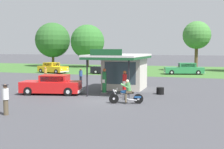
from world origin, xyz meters
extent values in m
plane|color=#424247|center=(0.00, 0.00, 0.00)|extent=(300.00, 300.00, 0.00)
cube|color=#3D6B2D|center=(0.00, 30.00, 0.00)|extent=(120.00, 24.00, 0.01)
cube|color=beige|center=(-0.12, 6.12, 1.48)|extent=(3.41, 3.24, 2.96)
cube|color=#384C56|center=(-0.12, 4.53, 1.54)|extent=(2.73, 0.05, 1.89)
cube|color=silver|center=(-0.12, 4.38, 3.04)|extent=(4.11, 7.23, 0.16)
cube|color=#195128|center=(-0.12, 4.38, 2.86)|extent=(4.11, 7.23, 0.18)
cube|color=#195128|center=(-0.12, 0.80, 3.34)|extent=(2.39, 0.08, 0.44)
cylinder|color=black|center=(1.49, 1.17, 1.48)|extent=(0.12, 0.12, 2.96)
cylinder|color=black|center=(-1.72, 1.17, 1.48)|extent=(0.12, 0.12, 2.96)
cube|color=slate|center=(-0.96, 2.90, 0.05)|extent=(0.44, 0.44, 0.10)
cylinder|color=#1E6B33|center=(-0.96, 2.90, 0.92)|extent=(0.34, 0.34, 1.65)
cube|color=white|center=(-0.96, 2.72, 1.01)|extent=(0.22, 0.02, 0.28)
sphere|color=orange|center=(-0.96, 2.90, 1.89)|extent=(0.26, 0.26, 0.26)
cube|color=slate|center=(0.73, 2.90, 0.05)|extent=(0.44, 0.44, 0.10)
cylinder|color=red|center=(0.73, 2.90, 0.86)|extent=(0.34, 0.34, 1.51)
cube|color=white|center=(0.73, 2.72, 0.93)|extent=(0.22, 0.02, 0.28)
sphere|color=orange|center=(0.73, 2.90, 1.75)|extent=(0.26, 0.26, 0.26)
cylinder|color=black|center=(1.01, -0.89, 0.32)|extent=(0.64, 0.27, 0.64)
cylinder|color=silver|center=(1.01, -0.89, 0.32)|extent=(0.19, 0.16, 0.16)
cylinder|color=black|center=(2.55, -0.46, 0.32)|extent=(0.64, 0.27, 0.64)
cylinder|color=silver|center=(2.55, -0.46, 0.32)|extent=(0.19, 0.16, 0.16)
ellipsoid|color=#1E4C8C|center=(1.68, -0.70, 0.78)|extent=(0.60, 0.38, 0.24)
cube|color=#59595E|center=(1.73, -0.69, 0.42)|extent=(0.49, 0.35, 0.36)
cube|color=black|center=(2.02, -0.61, 0.72)|extent=(0.53, 0.38, 0.10)
cylinder|color=silver|center=(1.10, -0.86, 0.60)|extent=(0.37, 0.17, 0.71)
cylinder|color=silver|center=(1.22, -0.83, 0.98)|extent=(0.22, 0.68, 0.04)
sphere|color=silver|center=(1.12, -0.86, 0.82)|extent=(0.16, 0.16, 0.16)
cube|color=#1E4C8C|center=(2.51, -0.47, 0.44)|extent=(0.47, 0.29, 0.12)
cylinder|color=silver|center=(2.16, -0.71, 0.28)|extent=(0.70, 0.27, 0.18)
cube|color=brown|center=(1.95, -0.62, 0.78)|extent=(0.48, 0.44, 0.14)
cylinder|color=brown|center=(1.81, -0.83, 0.38)|extent=(0.18, 0.26, 0.56)
cylinder|color=brown|center=(1.72, -0.53, 0.38)|extent=(0.18, 0.26, 0.56)
cylinder|color=#4C8C4C|center=(1.92, -0.64, 1.09)|extent=(0.48, 0.42, 0.60)
sphere|color=beige|center=(1.86, -0.65, 1.47)|extent=(0.22, 0.22, 0.22)
cylinder|color=#4C8C4C|center=(1.74, -0.89, 1.18)|extent=(0.54, 0.23, 0.31)
cylinder|color=#4C8C4C|center=(1.63, -0.51, 1.18)|extent=(0.54, 0.23, 0.31)
cube|color=red|center=(-4.89, 1.35, 0.60)|extent=(4.89, 2.72, 0.84)
cube|color=red|center=(-4.58, 1.41, 1.28)|extent=(2.40, 1.97, 0.52)
cube|color=#283847|center=(-5.59, 1.19, 1.28)|extent=(0.34, 1.35, 0.41)
cube|color=#283847|center=(-4.42, 0.67, 1.28)|extent=(1.76, 0.42, 0.39)
cube|color=#283847|center=(-4.74, 2.16, 1.28)|extent=(1.76, 0.42, 0.39)
cube|color=silver|center=(-7.17, 0.84, 0.30)|extent=(0.48, 1.66, 0.18)
cube|color=silver|center=(-2.60, 1.85, 0.30)|extent=(0.48, 1.66, 0.18)
sphere|color=white|center=(-7.06, 0.29, 0.64)|extent=(0.18, 0.18, 0.18)
sphere|color=white|center=(-7.30, 1.39, 0.64)|extent=(0.18, 0.18, 0.18)
cylinder|color=black|center=(-6.24, 0.21, 0.33)|extent=(0.69, 0.34, 0.66)
cylinder|color=silver|center=(-6.24, 0.21, 0.33)|extent=(0.34, 0.28, 0.30)
cylinder|color=black|center=(-6.59, 1.81, 0.33)|extent=(0.69, 0.34, 0.66)
cylinder|color=silver|center=(-6.59, 1.81, 0.33)|extent=(0.34, 0.28, 0.30)
cylinder|color=black|center=(-3.18, 0.88, 0.33)|extent=(0.69, 0.34, 0.66)
cylinder|color=silver|center=(-3.18, 0.88, 0.33)|extent=(0.34, 0.28, 0.30)
cylinder|color=black|center=(-3.53, 2.49, 0.33)|extent=(0.69, 0.34, 0.66)
cylinder|color=silver|center=(-3.53, 2.49, 0.33)|extent=(0.34, 0.28, 0.30)
cube|color=black|center=(-6.32, 20.40, 0.60)|extent=(5.15, 2.20, 0.84)
cube|color=black|center=(-6.14, 20.42, 1.28)|extent=(2.05, 1.75, 0.52)
cube|color=#283847|center=(-7.09, 20.34, 1.28)|extent=(0.15, 1.42, 0.42)
cube|color=#283847|center=(-6.08, 19.63, 1.28)|extent=(1.64, 0.16, 0.39)
cube|color=#283847|center=(-6.21, 21.20, 1.28)|extent=(1.64, 0.16, 0.39)
cube|color=silver|center=(-8.85, 20.21, 0.30)|extent=(0.25, 1.73, 0.18)
cube|color=silver|center=(-3.78, 20.60, 0.30)|extent=(0.25, 1.73, 0.18)
sphere|color=white|center=(-8.82, 19.63, 0.64)|extent=(0.18, 0.18, 0.18)
sphere|color=white|center=(-8.91, 20.79, 0.64)|extent=(0.18, 0.18, 0.18)
cylinder|color=black|center=(-7.95, 19.42, 0.33)|extent=(0.67, 0.25, 0.66)
cylinder|color=silver|center=(-7.95, 19.42, 0.33)|extent=(0.31, 0.24, 0.30)
cylinder|color=black|center=(-8.09, 21.12, 0.33)|extent=(0.67, 0.25, 0.66)
cylinder|color=silver|center=(-8.09, 21.12, 0.33)|extent=(0.31, 0.24, 0.30)
cylinder|color=black|center=(-4.55, 19.69, 0.33)|extent=(0.67, 0.25, 0.66)
cylinder|color=silver|center=(-4.55, 19.69, 0.33)|extent=(0.31, 0.24, 0.30)
cylinder|color=black|center=(-4.68, 21.38, 0.33)|extent=(0.67, 0.25, 0.66)
cylinder|color=silver|center=(-4.68, 21.38, 0.33)|extent=(0.31, 0.24, 0.30)
cube|color=gold|center=(-14.82, 19.42, 0.59)|extent=(4.95, 3.06, 0.82)
cube|color=gold|center=(-15.10, 19.50, 1.28)|extent=(2.27, 2.11, 0.55)
cube|color=#283847|center=(-14.21, 19.25, 1.28)|extent=(0.43, 1.44, 0.44)
cube|color=#283847|center=(-14.88, 20.29, 1.28)|extent=(1.56, 0.46, 0.42)
cube|color=#283847|center=(-15.32, 18.71, 1.28)|extent=(1.56, 0.46, 0.42)
cube|color=silver|center=(-12.57, 18.80, 0.30)|extent=(0.60, 1.77, 0.18)
cube|color=silver|center=(-17.07, 20.05, 0.30)|extent=(0.60, 1.77, 0.18)
sphere|color=white|center=(-12.40, 19.38, 0.63)|extent=(0.18, 0.18, 0.18)
sphere|color=white|center=(-12.72, 18.21, 0.63)|extent=(0.18, 0.18, 0.18)
cylinder|color=black|center=(-13.07, 19.86, 0.33)|extent=(0.69, 0.37, 0.66)
cylinder|color=silver|center=(-13.07, 19.86, 0.33)|extent=(0.35, 0.29, 0.30)
cylinder|color=black|center=(-13.55, 18.15, 0.33)|extent=(0.69, 0.37, 0.66)
cylinder|color=silver|center=(-13.55, 18.15, 0.33)|extent=(0.35, 0.29, 0.30)
cylinder|color=black|center=(-16.09, 20.70, 0.33)|extent=(0.69, 0.37, 0.66)
cylinder|color=silver|center=(-16.09, 20.70, 0.33)|extent=(0.35, 0.29, 0.30)
cylinder|color=black|center=(-16.57, 18.99, 0.33)|extent=(0.69, 0.37, 0.66)
cylinder|color=silver|center=(-16.57, 18.99, 0.33)|extent=(0.35, 0.29, 0.30)
cube|color=#2D844C|center=(4.04, 22.88, 0.59)|extent=(5.62, 3.05, 0.83)
cube|color=#2D844C|center=(4.47, 22.99, 1.31)|extent=(2.58, 2.07, 0.61)
cube|color=#283847|center=(3.39, 22.71, 1.31)|extent=(0.38, 1.34, 0.49)
cube|color=#283847|center=(4.66, 22.26, 1.31)|extent=(1.87, 0.51, 0.46)
cube|color=#283847|center=(4.28, 23.73, 1.31)|extent=(1.87, 0.51, 0.46)
cube|color=silver|center=(1.42, 22.20, 0.30)|extent=(0.54, 1.65, 0.18)
cube|color=silver|center=(6.65, 23.56, 0.30)|extent=(0.54, 1.65, 0.18)
sphere|color=white|center=(1.55, 21.66, 0.63)|extent=(0.18, 0.18, 0.18)
sphere|color=white|center=(1.27, 22.74, 0.63)|extent=(0.18, 0.18, 0.18)
cylinder|color=black|center=(2.48, 21.63, 0.33)|extent=(0.69, 0.36, 0.66)
cylinder|color=silver|center=(2.48, 21.63, 0.33)|extent=(0.34, 0.29, 0.30)
cylinder|color=black|center=(2.07, 23.22, 0.33)|extent=(0.69, 0.36, 0.66)
cylinder|color=silver|center=(2.07, 23.22, 0.33)|extent=(0.34, 0.29, 0.30)
cylinder|color=black|center=(6.00, 22.55, 0.33)|extent=(0.69, 0.36, 0.66)
cylinder|color=silver|center=(6.00, 22.55, 0.33)|extent=(0.34, 0.29, 0.30)
cylinder|color=black|center=(5.59, 24.13, 0.33)|extent=(0.69, 0.36, 0.66)
cylinder|color=silver|center=(5.59, 24.13, 0.33)|extent=(0.34, 0.29, 0.30)
cylinder|color=brown|center=(-3.59, -5.80, 0.42)|extent=(0.26, 0.26, 0.85)
cylinder|color=white|center=(-3.59, -5.80, 1.15)|extent=(0.34, 0.34, 0.60)
sphere|color=brown|center=(-3.59, -5.80, 1.57)|extent=(0.23, 0.23, 0.23)
cylinder|color=black|center=(-3.59, -5.80, 1.65)|extent=(0.37, 0.37, 0.02)
cylinder|color=#2D3351|center=(-10.84, 10.58, 0.38)|extent=(0.26, 0.26, 0.76)
cylinder|color=gold|center=(-10.84, 10.58, 1.03)|extent=(0.34, 0.34, 0.54)
sphere|color=#9E704C|center=(-10.84, 10.58, 1.40)|extent=(0.21, 0.21, 0.21)
cylinder|color=black|center=(-5.22, 7.92, 0.40)|extent=(0.26, 0.26, 0.81)
cylinder|color=#2D4C8C|center=(-5.22, 7.92, 1.10)|extent=(0.34, 0.34, 0.57)
sphere|color=brown|center=(-5.22, 7.92, 1.49)|extent=(0.22, 0.22, 0.22)
cylinder|color=brown|center=(5.55, 29.24, 2.06)|extent=(0.51, 0.51, 4.12)
sphere|color=#427F38|center=(5.55, 29.24, 5.78)|extent=(4.43, 4.43, 4.43)
sphere|color=#427F38|center=(5.03, 29.00, 5.34)|extent=(2.44, 2.44, 2.44)
cylinder|color=brown|center=(-15.01, 33.57, 1.27)|extent=(0.42, 0.42, 2.55)
sphere|color=#33702D|center=(-15.01, 33.57, 5.02)|extent=(6.59, 6.59, 6.59)
cylinder|color=brown|center=(-22.87, 33.97, 1.36)|extent=(0.53, 0.53, 2.73)
sphere|color=#2D6028|center=(-22.87, 33.97, 5.39)|extent=(7.10, 7.10, 7.10)
sphere|color=#2D6028|center=(-23.81, 34.80, 4.68)|extent=(5.23, 5.23, 5.23)
cylinder|color=black|center=(3.38, 3.86, 0.09)|extent=(0.60, 0.60, 0.18)
cylinder|color=black|center=(3.38, 3.86, 0.27)|extent=(0.60, 0.60, 0.18)
cylinder|color=black|center=(3.38, 3.86, 0.45)|extent=(0.60, 0.60, 0.18)
camera|label=1|loc=(6.46, -18.59, 3.56)|focal=45.86mm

